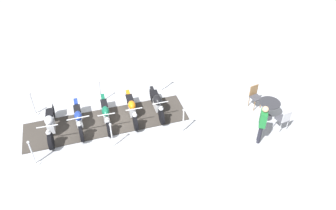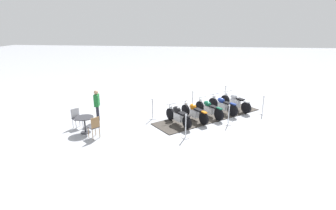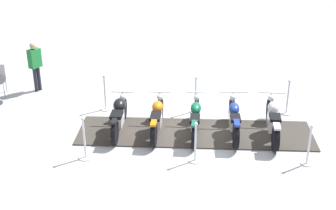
# 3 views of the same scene
# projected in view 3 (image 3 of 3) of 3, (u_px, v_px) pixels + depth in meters

# --- Properties ---
(ground_plane) EXTENTS (80.00, 80.00, 0.00)m
(ground_plane) POSITION_uv_depth(u_px,v_px,m) (195.00, 133.00, 12.54)
(ground_plane) COLOR #A8AAB2
(display_platform) EXTENTS (5.82, 5.34, 0.04)m
(display_platform) POSITION_uv_depth(u_px,v_px,m) (195.00, 133.00, 12.54)
(display_platform) COLOR #38332D
(display_platform) RESTS_ON ground_plane
(motorcycle_chrome) EXTENTS (1.50, 1.89, 0.93)m
(motorcycle_chrome) POSITION_uv_depth(u_px,v_px,m) (273.00, 119.00, 12.27)
(motorcycle_chrome) COLOR black
(motorcycle_chrome) RESTS_ON display_platform
(motorcycle_navy) EXTENTS (1.48, 1.69, 0.96)m
(motorcycle_navy) POSITION_uv_depth(u_px,v_px,m) (234.00, 118.00, 12.33)
(motorcycle_navy) COLOR black
(motorcycle_navy) RESTS_ON display_platform
(motorcycle_forest) EXTENTS (1.43, 1.76, 0.91)m
(motorcycle_forest) POSITION_uv_depth(u_px,v_px,m) (195.00, 118.00, 12.38)
(motorcycle_forest) COLOR black
(motorcycle_forest) RESTS_ON display_platform
(motorcycle_copper) EXTENTS (1.42, 1.74, 0.90)m
(motorcycle_copper) POSITION_uv_depth(u_px,v_px,m) (157.00, 117.00, 12.42)
(motorcycle_copper) COLOR black
(motorcycle_copper) RESTS_ON display_platform
(motorcycle_black) EXTENTS (1.38, 1.62, 0.91)m
(motorcycle_black) POSITION_uv_depth(u_px,v_px,m) (119.00, 114.00, 12.47)
(motorcycle_black) COLOR black
(motorcycle_black) RESTS_ON display_platform
(stanchion_right_rear) EXTENTS (0.34, 0.34, 1.10)m
(stanchion_right_rear) POSITION_uv_depth(u_px,v_px,m) (105.00, 99.00, 13.80)
(stanchion_right_rear) COLOR silver
(stanchion_right_rear) RESTS_ON ground_plane
(stanchion_right_mid) EXTENTS (0.36, 0.36, 1.11)m
(stanchion_right_mid) POSITION_uv_depth(u_px,v_px,m) (195.00, 101.00, 13.67)
(stanchion_right_mid) COLOR silver
(stanchion_right_mid) RESTS_ON ground_plane
(stanchion_right_front) EXTENTS (0.32, 0.32, 1.06)m
(stanchion_right_front) POSITION_uv_depth(u_px,v_px,m) (287.00, 103.00, 13.53)
(stanchion_right_front) COLOR silver
(stanchion_right_front) RESTS_ON ground_plane
(stanchion_left_mid) EXTENTS (0.33, 0.33, 1.04)m
(stanchion_left_mid) POSITION_uv_depth(u_px,v_px,m) (195.00, 149.00, 11.14)
(stanchion_left_mid) COLOR silver
(stanchion_left_mid) RESTS_ON ground_plane
(stanchion_left_front) EXTENTS (0.29, 0.29, 1.05)m
(stanchion_left_front) POSITION_uv_depth(u_px,v_px,m) (308.00, 150.00, 10.99)
(stanchion_left_front) COLOR silver
(stanchion_left_front) RESTS_ON ground_plane
(stanchion_left_rear) EXTENTS (0.36, 0.36, 1.10)m
(stanchion_left_rear) POSITION_uv_depth(u_px,v_px,m) (85.00, 146.00, 11.27)
(stanchion_left_rear) COLOR silver
(stanchion_left_rear) RESTS_ON ground_plane
(bystander_person) EXTENTS (0.28, 0.43, 1.62)m
(bystander_person) POSITION_uv_depth(u_px,v_px,m) (35.00, 62.00, 14.85)
(bystander_person) COLOR #23232D
(bystander_person) RESTS_ON ground_plane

